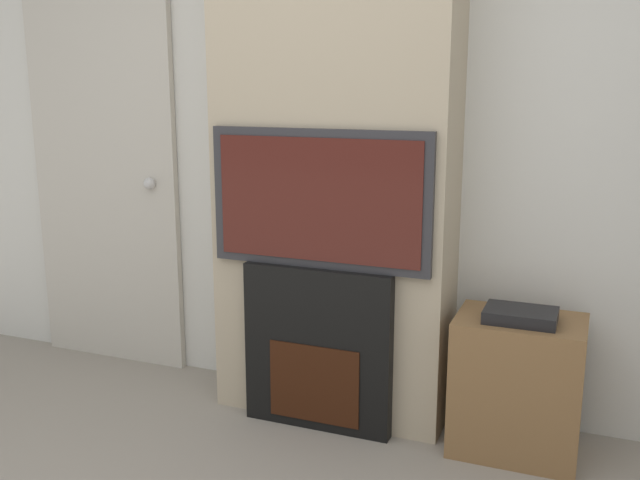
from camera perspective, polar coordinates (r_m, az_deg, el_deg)
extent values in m
cube|color=silver|center=(3.33, 2.47, 9.76)|extent=(6.00, 0.06, 2.70)
cube|color=tan|center=(3.14, 1.21, 9.60)|extent=(1.06, 0.35, 2.70)
cube|color=black|center=(3.18, 0.00, -8.55)|extent=(0.67, 0.14, 0.73)
cube|color=#33160A|center=(3.18, -0.50, -11.45)|extent=(0.42, 0.01, 0.35)
cube|color=#2D2D33|center=(3.01, 0.00, 3.30)|extent=(0.98, 0.06, 0.59)
cube|color=#471914|center=(2.98, -0.24, 3.20)|extent=(0.90, 0.01, 0.52)
cube|color=brown|center=(3.10, 15.48, -11.15)|extent=(0.51, 0.36, 0.58)
cube|color=black|center=(2.96, 15.76, -5.82)|extent=(0.28, 0.20, 0.05)
cube|color=#BCB7AD|center=(3.98, -16.87, 5.26)|extent=(0.89, 0.04, 2.09)
sphere|color=silver|center=(3.77, -13.49, 4.42)|extent=(0.06, 0.06, 0.06)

